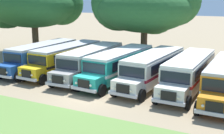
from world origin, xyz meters
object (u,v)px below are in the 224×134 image
parked_bus_slot_0 (42,55)px  parked_bus_slot_1 (66,57)px  parked_bus_slot_3 (119,64)px  parked_bus_slot_4 (153,67)px  parked_bus_slot_5 (189,71)px  broad_shade_tree (146,6)px  parked_bus_slot_2 (91,61)px  secondary_tree (34,2)px

parked_bus_slot_0 → parked_bus_slot_1: 3.00m
parked_bus_slot_1 → parked_bus_slot_3: (6.36, -0.31, 0.00)m
parked_bus_slot_3 → parked_bus_slot_4: bearing=97.8°
parked_bus_slot_1 → parked_bus_slot_4: (9.64, -0.07, 0.00)m
parked_bus_slot_0 → parked_bus_slot_4: (12.62, 0.27, 0.00)m
parked_bus_slot_5 → parked_bus_slot_1: bearing=-89.9°
parked_bus_slot_1 → parked_bus_slot_4: size_ratio=1.00×
parked_bus_slot_1 → broad_shade_tree: size_ratio=0.85×
parked_bus_slot_3 → parked_bus_slot_2: bearing=-87.5°
parked_bus_slot_2 → parked_bus_slot_5: (9.69, 0.13, 0.00)m
parked_bus_slot_1 → broad_shade_tree: broad_shade_tree is taller
parked_bus_slot_5 → secondary_tree: secondary_tree is taller
parked_bus_slot_2 → parked_bus_slot_3: (3.15, -0.06, 0.00)m
parked_bus_slot_2 → secondary_tree: bearing=-121.0°
parked_bus_slot_0 → parked_bus_slot_2: bearing=90.3°
parked_bus_slot_5 → parked_bus_slot_3: bearing=-87.8°
parked_bus_slot_1 → parked_bus_slot_4: bearing=92.2°
parked_bus_slot_1 → parked_bus_slot_5: (12.89, -0.12, 0.00)m
parked_bus_slot_2 → secondary_tree: (-13.73, 7.63, 5.43)m
broad_shade_tree → parked_bus_slot_5: bearing=-51.4°
parked_bus_slot_2 → secondary_tree: 16.62m
parked_bus_slot_1 → parked_bus_slot_3: bearing=89.8°
secondary_tree → parked_bus_slot_2: bearing=-29.1°
parked_bus_slot_1 → parked_bus_slot_4: same height
parked_bus_slot_1 → secondary_tree: (-10.53, 7.39, 5.43)m
parked_bus_slot_1 → parked_bus_slot_2: size_ratio=1.00×
parked_bus_slot_3 → parked_bus_slot_4: 3.29m
parked_bus_slot_5 → broad_shade_tree: broad_shade_tree is taller
parked_bus_slot_0 → parked_bus_slot_1: same height
parked_bus_slot_4 → broad_shade_tree: broad_shade_tree is taller
parked_bus_slot_0 → parked_bus_slot_3: size_ratio=0.99×
parked_bus_slot_0 → parked_bus_slot_4: size_ratio=0.99×
parked_bus_slot_0 → parked_bus_slot_2: 6.18m
parked_bus_slot_3 → parked_bus_slot_4: (3.28, 0.24, 0.00)m
parked_bus_slot_4 → secondary_tree: bearing=-106.9°
parked_bus_slot_2 → parked_bus_slot_1: bearing=-96.2°
parked_bus_slot_2 → parked_bus_slot_5: size_ratio=1.00×
parked_bus_slot_4 → parked_bus_slot_1: bearing=-87.0°
parked_bus_slot_4 → parked_bus_slot_5: (3.25, -0.05, 0.00)m
parked_bus_slot_5 → broad_shade_tree: bearing=-140.8°
parked_bus_slot_4 → secondary_tree: size_ratio=0.77×
parked_bus_slot_0 → parked_bus_slot_3: 9.34m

